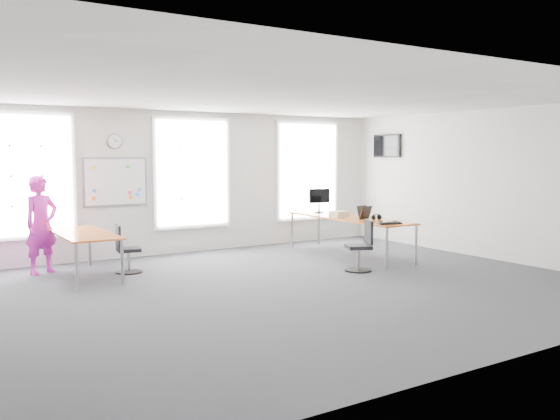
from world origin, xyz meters
TOP-DOWN VIEW (x-y plane):
  - floor at (0.00, 0.00)m, footprint 10.00×10.00m
  - ceiling at (0.00, 0.00)m, footprint 10.00×10.00m
  - wall_back at (0.00, 4.00)m, footprint 10.00×0.00m
  - wall_front at (0.00, -4.00)m, footprint 10.00×0.00m
  - wall_right at (5.00, 0.00)m, footprint 0.00×10.00m
  - window_left at (-3.00, 3.97)m, footprint 1.60×0.06m
  - window_mid at (0.30, 3.97)m, footprint 1.60×0.06m
  - window_right at (3.30, 3.97)m, footprint 1.60×0.06m
  - desk_right at (2.89, 1.87)m, footprint 0.87×3.25m
  - desk_left at (-2.36, 2.56)m, footprint 0.83×2.08m
  - chair_right at (1.98, 0.39)m, footprint 0.54×0.54m
  - chair_left at (-1.65, 2.47)m, footprint 0.46×0.46m
  - person at (-2.91, 3.23)m, footprint 0.74×0.63m
  - whiteboard at (-1.35, 3.97)m, footprint 1.20×0.03m
  - wall_clock at (-1.35, 3.97)m, footprint 0.30×0.04m
  - tv at (4.95, 3.00)m, footprint 0.06×0.90m
  - keyboard at (2.76, 0.50)m, footprint 0.49×0.27m
  - mouse at (3.08, 0.69)m, footprint 0.07×0.10m
  - lens_cap at (2.93, 0.90)m, footprint 0.07×0.07m
  - headphones at (3.05, 1.20)m, footprint 0.19×0.10m
  - laptop_sleeve at (2.93, 1.43)m, footprint 0.34×0.26m
  - paper_stack at (2.76, 2.03)m, footprint 0.39×0.31m
  - monitor at (2.94, 2.99)m, footprint 0.47×0.20m

SIDE VIEW (x-z plane):
  - floor at x=0.00m, z-range 0.00..0.00m
  - chair_left at x=-1.65m, z-range -0.05..0.81m
  - chair_right at x=1.98m, z-range -0.06..0.86m
  - desk_left at x=-2.36m, z-range 0.32..1.08m
  - desk_right at x=2.89m, z-range 0.34..1.14m
  - lens_cap at x=2.93m, z-range 0.79..0.80m
  - keyboard at x=2.76m, z-range 0.79..0.81m
  - mouse at x=3.08m, z-range 0.79..0.83m
  - headphones at x=3.05m, z-range 0.79..0.90m
  - paper_stack at x=2.76m, z-range 0.79..0.91m
  - person at x=-2.91m, z-range 0.00..1.72m
  - laptop_sleeve at x=2.93m, z-range 0.79..1.06m
  - monitor at x=2.94m, z-range 0.85..1.39m
  - wall_back at x=0.00m, z-range -3.50..6.50m
  - wall_front at x=0.00m, z-range -3.50..6.50m
  - wall_right at x=5.00m, z-range -3.50..6.50m
  - whiteboard at x=-1.35m, z-range 1.10..2.00m
  - window_left at x=-3.00m, z-range 0.60..2.80m
  - window_mid at x=0.30m, z-range 0.60..2.80m
  - window_right at x=3.30m, z-range 0.60..2.80m
  - tv at x=4.95m, z-range 2.02..2.57m
  - wall_clock at x=-1.35m, z-range 2.20..2.50m
  - ceiling at x=0.00m, z-range 3.00..3.00m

